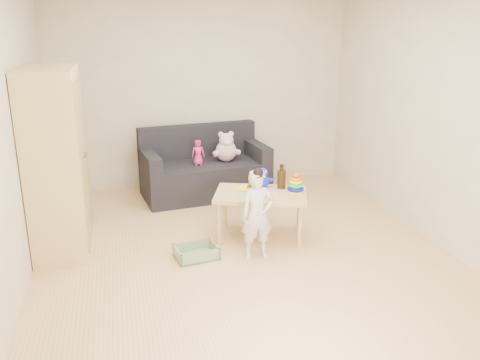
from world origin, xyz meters
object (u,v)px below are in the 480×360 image
object	(u,v)px
sofa	(205,179)
play_table	(261,215)
wardrobe	(56,161)
toddler	(257,216)

from	to	relation	value
sofa	play_table	world-z (taller)	play_table
wardrobe	play_table	size ratio (longest dim) A/B	1.91
wardrobe	sofa	size ratio (longest dim) A/B	1.13
wardrobe	toddler	xyz separation A→B (m)	(1.85, -0.70, -0.48)
toddler	sofa	bearing A→B (deg)	95.21
sofa	toddler	world-z (taller)	toddler
sofa	play_table	distance (m)	1.52
wardrobe	play_table	world-z (taller)	wardrobe
sofa	toddler	xyz separation A→B (m)	(0.17, -1.93, 0.20)
wardrobe	toddler	bearing A→B (deg)	-20.76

